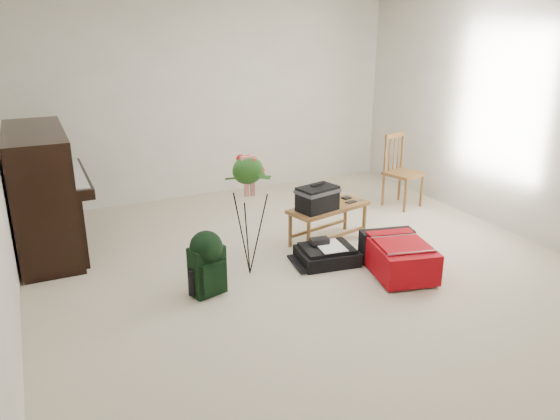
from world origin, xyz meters
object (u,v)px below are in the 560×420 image
green_backpack (207,260)px  flower_stand (249,217)px  piano (44,195)px  red_suitcase (395,254)px  bench (319,200)px  black_duffel (327,254)px  dining_chair (402,171)px

green_backpack → flower_stand: 0.58m
piano → red_suitcase: size_ratio=1.77×
bench → flower_stand: (-0.92, -0.34, 0.08)m
bench → black_duffel: bearing=-121.7°
bench → red_suitcase: bearing=-82.6°
piano → black_duffel: size_ratio=2.48×
green_backpack → flower_stand: flower_stand is taller
dining_chair → red_suitcase: size_ratio=1.08×
black_duffel → dining_chair: bearing=40.4°
piano → dining_chair: piano is taller
bench → dining_chair: dining_chair is taller
red_suitcase → green_backpack: size_ratio=1.47×
flower_stand → green_backpack: bearing=-152.5°
black_duffel → bench: bearing=79.1°
red_suitcase → black_duffel: red_suitcase is taller
piano → dining_chair: (4.13, -0.36, -0.15)m
piano → red_suitcase: (2.90, -1.91, -0.43)m
dining_chair → piano: bearing=158.7°
bench → black_duffel: (-0.14, -0.44, -0.40)m
dining_chair → green_backpack: size_ratio=1.58×
dining_chair → flower_stand: flower_stand is taller
piano → black_duffel: (2.42, -1.47, -0.52)m
dining_chair → red_suitcase: 2.00m
bench → flower_stand: bearing=-173.0°
green_backpack → black_duffel: bearing=-9.3°
piano → bench: (2.57, -1.03, -0.11)m
bench → flower_stand: size_ratio=0.82×
bench → red_suitcase: (0.34, -0.88, -0.32)m
green_backpack → flower_stand: bearing=9.4°
bench → red_suitcase: size_ratio=1.13×
piano → green_backpack: bearing=-53.7°
bench → dining_chair: size_ratio=1.04×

